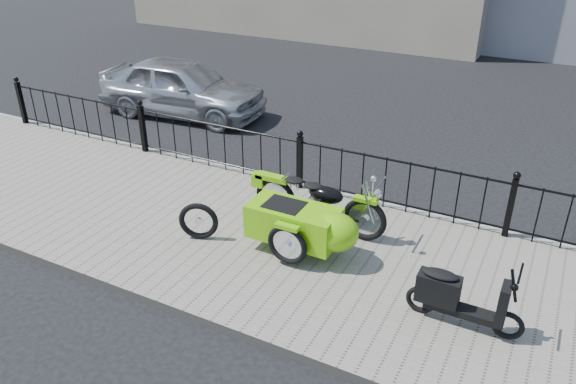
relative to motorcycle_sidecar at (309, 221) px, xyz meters
The scene contains 8 objects.
ground 1.23m from the motorcycle_sidecar, 157.67° to the left, with size 120.00×120.00×0.00m, color black.
sidewalk 1.13m from the motorcycle_sidecar, behind, with size 30.00×3.80×0.12m, color gray.
curb 2.17m from the motorcycle_sidecar, 118.31° to the left, with size 30.00×0.10×0.12m, color gray.
iron_fence 1.98m from the motorcycle_sidecar, 120.23° to the left, with size 14.11×0.11×1.08m.
motorcycle_sidecar is the anchor object (origin of this frame).
scooter 2.34m from the motorcycle_sidecar, 15.97° to the right, with size 1.40×0.41×0.95m.
spare_tire 1.67m from the motorcycle_sidecar, 162.28° to the right, with size 0.60×0.60×0.09m, color black.
sedan_car 6.72m from the motorcycle_sidecar, 142.33° to the left, with size 1.63×4.05×1.38m, color #B5B8BD.
Camera 1 is at (3.91, -6.69, 4.69)m, focal length 35.00 mm.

